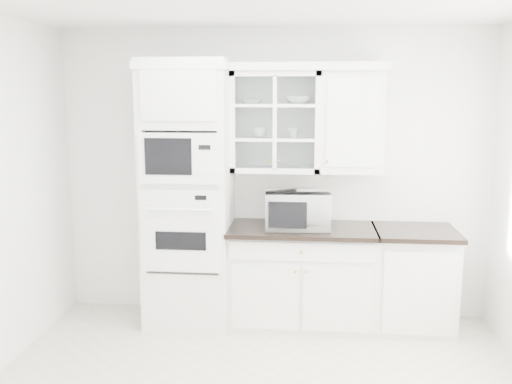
# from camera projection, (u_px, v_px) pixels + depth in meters

# --- Properties ---
(room_shell) EXTENTS (4.00, 3.50, 2.70)m
(room_shell) POSITION_uv_depth(u_px,v_px,m) (262.00, 141.00, 4.02)
(room_shell) COLOR white
(room_shell) RESTS_ON ground
(oven_column) EXTENTS (0.76, 0.68, 2.40)m
(oven_column) POSITION_uv_depth(u_px,v_px,m) (188.00, 195.00, 5.15)
(oven_column) COLOR white
(oven_column) RESTS_ON ground
(base_cabinet_run) EXTENTS (1.32, 0.67, 0.92)m
(base_cabinet_run) POSITION_uv_depth(u_px,v_px,m) (301.00, 275.00, 5.22)
(base_cabinet_run) COLOR white
(base_cabinet_run) RESTS_ON ground
(extra_base_cabinet) EXTENTS (0.72, 0.67, 0.92)m
(extra_base_cabinet) POSITION_uv_depth(u_px,v_px,m) (413.00, 278.00, 5.12)
(extra_base_cabinet) COLOR white
(extra_base_cabinet) RESTS_ON ground
(upper_cabinet_glass) EXTENTS (0.80, 0.33, 0.90)m
(upper_cabinet_glass) POSITION_uv_depth(u_px,v_px,m) (276.00, 122.00, 5.13)
(upper_cabinet_glass) COLOR white
(upper_cabinet_glass) RESTS_ON room_shell
(upper_cabinet_solid) EXTENTS (0.55, 0.33, 0.90)m
(upper_cabinet_solid) POSITION_uv_depth(u_px,v_px,m) (352.00, 122.00, 5.07)
(upper_cabinet_solid) COLOR white
(upper_cabinet_solid) RESTS_ON room_shell
(crown_molding) EXTENTS (2.14, 0.38, 0.07)m
(crown_molding) POSITION_uv_depth(u_px,v_px,m) (264.00, 67.00, 5.03)
(crown_molding) COLOR white
(crown_molding) RESTS_ON room_shell
(countertop_microwave) EXTENTS (0.60, 0.51, 0.33)m
(countertop_microwave) POSITION_uv_depth(u_px,v_px,m) (297.00, 209.00, 5.08)
(countertop_microwave) COLOR white
(countertop_microwave) RESTS_ON base_cabinet_run
(bowl_a) EXTENTS (0.19, 0.19, 0.05)m
(bowl_a) POSITION_uv_depth(u_px,v_px,m) (252.00, 101.00, 5.12)
(bowl_a) COLOR white
(bowl_a) RESTS_ON upper_cabinet_glass
(bowl_b) EXTENTS (0.27, 0.27, 0.07)m
(bowl_b) POSITION_uv_depth(u_px,v_px,m) (299.00, 100.00, 5.08)
(bowl_b) COLOR white
(bowl_b) RESTS_ON upper_cabinet_glass
(cup_a) EXTENTS (0.15, 0.15, 0.09)m
(cup_a) POSITION_uv_depth(u_px,v_px,m) (259.00, 132.00, 5.17)
(cup_a) COLOR white
(cup_a) RESTS_ON upper_cabinet_glass
(cup_b) EXTENTS (0.11, 0.11, 0.09)m
(cup_b) POSITION_uv_depth(u_px,v_px,m) (294.00, 133.00, 5.12)
(cup_b) COLOR white
(cup_b) RESTS_ON upper_cabinet_glass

